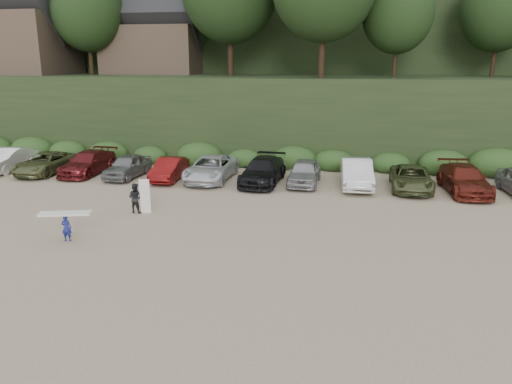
# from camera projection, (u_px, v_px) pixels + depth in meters

# --- Properties ---
(ground) EXTENTS (120.00, 120.00, 0.00)m
(ground) POSITION_uv_depth(u_px,v_px,m) (224.00, 239.00, 20.94)
(ground) COLOR tan
(ground) RESTS_ON ground
(hillside_backdrop) EXTENTS (90.00, 41.50, 28.00)m
(hillside_backdrop) POSITION_uv_depth(u_px,v_px,m) (302.00, 20.00, 52.20)
(hillside_backdrop) COLOR black
(hillside_backdrop) RESTS_ON ground
(parked_cars) EXTENTS (39.53, 5.81, 1.63)m
(parked_cars) POSITION_uv_depth(u_px,v_px,m) (246.00, 170.00, 30.40)
(parked_cars) COLOR #B3B3B8
(parked_cars) RESTS_ON ground
(child_surfer) EXTENTS (2.15, 1.13, 1.24)m
(child_surfer) POSITION_uv_depth(u_px,v_px,m) (66.00, 222.00, 20.53)
(child_surfer) COLOR navy
(child_surfer) RESTS_ON ground
(adult_surfer) EXTENTS (1.21, 0.65, 1.74)m
(adult_surfer) POSITION_uv_depth(u_px,v_px,m) (136.00, 198.00, 24.37)
(adult_surfer) COLOR black
(adult_surfer) RESTS_ON ground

